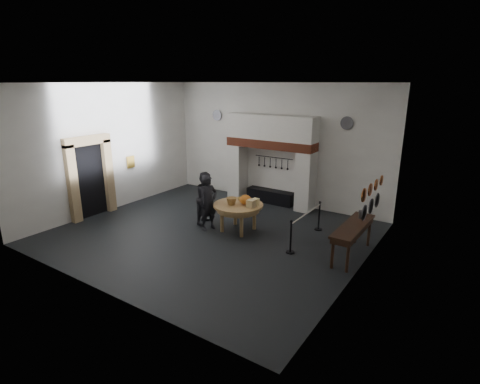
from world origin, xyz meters
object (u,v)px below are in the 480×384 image
Objects in this scene: iron_range at (270,196)px; barrier_post_far at (319,216)px; work_table at (238,205)px; visitor_near at (208,203)px; side_table at (353,226)px; barrier_post_near at (291,238)px; visitor_far at (206,198)px.

barrier_post_far is at bearing -31.03° from iron_range.
visitor_near is (-0.85, -0.42, 0.04)m from work_table.
side_table is at bearing 2.91° from work_table.
barrier_post_far is (2.09, 1.46, -0.39)m from work_table.
iron_range is 4.47m from barrier_post_near.
barrier_post_far reaches higher than work_table.
work_table is 0.88× the size of visitor_near.
visitor_near reaches higher than barrier_post_near.
barrier_post_near is (2.65, -3.59, 0.20)m from iron_range.
visitor_near reaches higher than iron_range.
visitor_far reaches higher than barrier_post_far.
barrier_post_near is at bearing -74.63° from visitor_near.
visitor_near reaches higher than side_table.
visitor_far is 4.80m from side_table.
barrier_post_far is (3.35, 1.48, -0.42)m from visitor_far.
side_table is (3.55, 0.18, 0.03)m from work_table.
visitor_near is at bearing -154.03° from work_table.
visitor_far is (-1.25, -0.02, 0.03)m from work_table.
visitor_near is 1.02× the size of visitor_far.
barrier_post_near reaches higher than iron_range.
iron_range is 1.22× the size of work_table.
work_table is at bearing 165.51° from barrier_post_near.
barrier_post_near is at bearing -90.00° from barrier_post_far.
visitor_near is 2.98m from barrier_post_near.
side_table and barrier_post_far have the same top height.
side_table reaches higher than work_table.
barrier_post_far is (-1.45, 1.28, -0.42)m from side_table.
visitor_near is at bearing -147.53° from barrier_post_far.
work_table is at bearing -145.12° from barrier_post_far.
barrier_post_near is (-1.45, -0.72, -0.42)m from side_table.
barrier_post_near is at bearing -108.80° from visitor_far.
visitor_near reaches higher than work_table.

